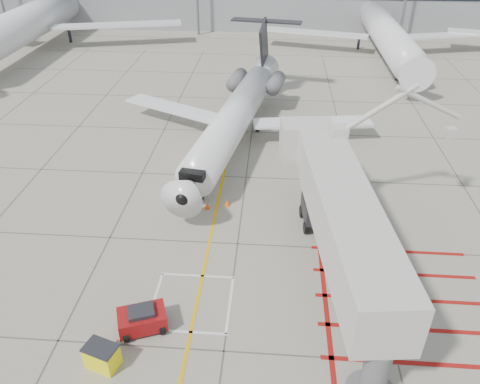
# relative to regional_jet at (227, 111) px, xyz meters

# --- Properties ---
(ground_plane) EXTENTS (260.00, 260.00, 0.00)m
(ground_plane) POSITION_rel_regional_jet_xyz_m (1.73, -15.49, -3.85)
(ground_plane) COLOR gray
(ground_plane) RESTS_ON ground
(regional_jet) EXTENTS (27.93, 32.88, 7.69)m
(regional_jet) POSITION_rel_regional_jet_xyz_m (0.00, 0.00, 0.00)
(regional_jet) COLOR white
(regional_jet) RESTS_ON ground_plane
(jet_bridge) EXTENTS (10.89, 19.59, 7.49)m
(jet_bridge) POSITION_rel_regional_jet_xyz_m (7.49, -14.92, -0.10)
(jet_bridge) COLOR beige
(jet_bridge) RESTS_ON ground_plane
(pushback_tug) EXTENTS (2.65, 2.14, 1.34)m
(pushback_tug) POSITION_rel_regional_jet_xyz_m (-2.36, -18.41, -3.18)
(pushback_tug) COLOR maroon
(pushback_tug) RESTS_ON ground_plane
(spill_bin) EXTENTS (1.64, 1.34, 1.23)m
(spill_bin) POSITION_rel_regional_jet_xyz_m (-3.63, -20.66, -3.23)
(spill_bin) COLOR #FEF30E
(spill_bin) RESTS_ON ground_plane
(baggage_cart) EXTENTS (1.90, 1.40, 1.09)m
(baggage_cart) POSITION_rel_regional_jet_xyz_m (6.99, -7.59, -3.30)
(baggage_cart) COLOR #56565B
(baggage_cart) RESTS_ON ground_plane
(ground_power_unit) EXTENTS (2.37, 1.61, 1.74)m
(ground_power_unit) POSITION_rel_regional_jet_xyz_m (8.43, -13.97, -2.98)
(ground_power_unit) COLOR beige
(ground_power_unit) RESTS_ON ground_plane
(cone_nose) EXTENTS (0.33, 0.33, 0.46)m
(cone_nose) POSITION_rel_regional_jet_xyz_m (-0.62, -7.84, -3.62)
(cone_nose) COLOR #EC490C
(cone_nose) RESTS_ON ground_plane
(cone_side) EXTENTS (0.38, 0.38, 0.53)m
(cone_side) POSITION_rel_regional_jet_xyz_m (0.69, -7.37, -3.58)
(cone_side) COLOR #FF5F0D
(cone_side) RESTS_ON ground_plane
(bg_aircraft_c) EXTENTS (32.40, 36.00, 10.80)m
(bg_aircraft_c) POSITION_rel_regional_jet_xyz_m (17.58, 30.51, 1.55)
(bg_aircraft_c) COLOR silver
(bg_aircraft_c) RESTS_ON ground_plane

